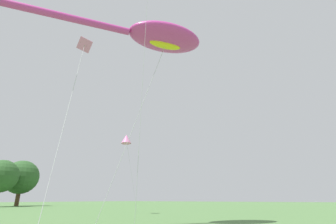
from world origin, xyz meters
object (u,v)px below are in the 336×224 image
at_px(small_kite_tiny_distant, 83,52).
at_px(tree_oak_left, 1,176).
at_px(tree_shrub_far, 21,177).
at_px(big_show_kite, 159,37).
at_px(small_kite_bird_shape, 126,139).

height_order(small_kite_tiny_distant, tree_oak_left, tree_oak_left).
relative_size(small_kite_tiny_distant, tree_oak_left, 0.92).
distance_m(small_kite_tiny_distant, tree_shrub_far, 60.29).
xyz_separation_m(big_show_kite, tree_shrub_far, (19.37, 54.31, -6.07)).
bearing_deg(small_kite_tiny_distant, big_show_kite, -72.80).
bearing_deg(small_kite_bird_shape, small_kite_tiny_distant, -107.06).
xyz_separation_m(tree_shrub_far, tree_oak_left, (-5.74, -3.02, -0.31)).
distance_m(big_show_kite, small_kite_bird_shape, 14.37).
xyz_separation_m(big_show_kite, tree_oak_left, (13.63, 51.28, -6.37)).
bearing_deg(tree_oak_left, tree_shrub_far, 27.77).
bearing_deg(tree_shrub_far, small_kite_tiny_distant, -115.16).
bearing_deg(tree_shrub_far, tree_oak_left, -152.23).
bearing_deg(big_show_kite, tree_shrub_far, 104.84).
distance_m(small_kite_tiny_distant, tree_oak_left, 55.26).
height_order(big_show_kite, tree_shrub_far, big_show_kite).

